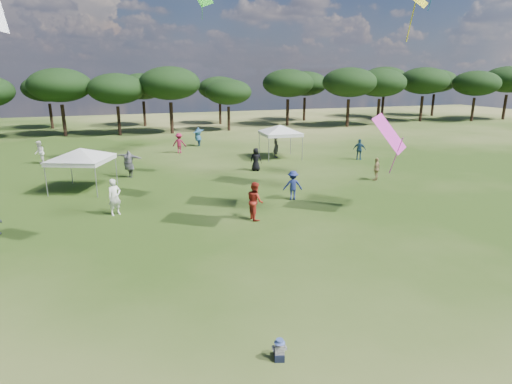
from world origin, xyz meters
TOP-DOWN VIEW (x-y plane):
  - tree_line at (2.39, 47.41)m, footprint 108.78×17.63m
  - tent_left at (-5.30, 20.81)m, footprint 5.86×5.86m
  - tent_right at (9.72, 26.38)m, footprint 6.06×6.06m
  - toddler at (0.09, 2.20)m, footprint 0.43×0.47m
  - festival_crowd at (-1.11, 23.95)m, footprint 30.67×23.52m

SIDE VIEW (x-z plane):
  - toddler at x=0.09m, z-range -0.03..0.55m
  - festival_crowd at x=-1.11m, z-range -0.06..1.86m
  - tent_left at x=-5.30m, z-range 1.02..3.91m
  - tent_right at x=9.72m, z-range 1.10..4.16m
  - tree_line at x=2.39m, z-range 1.54..9.31m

